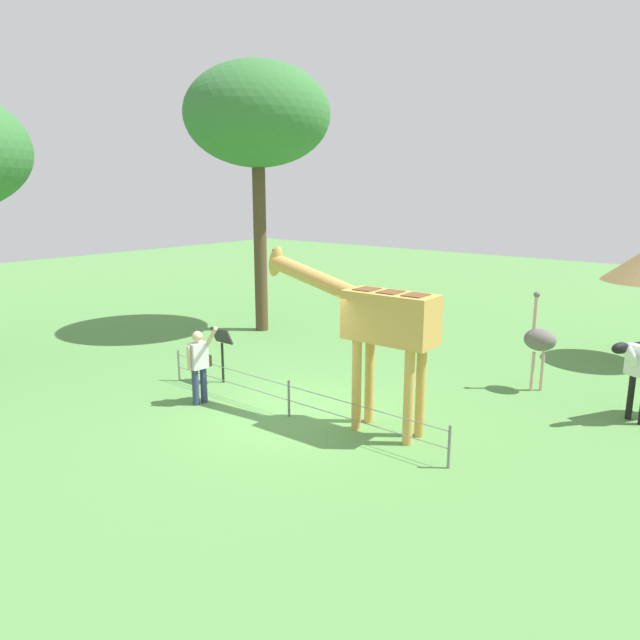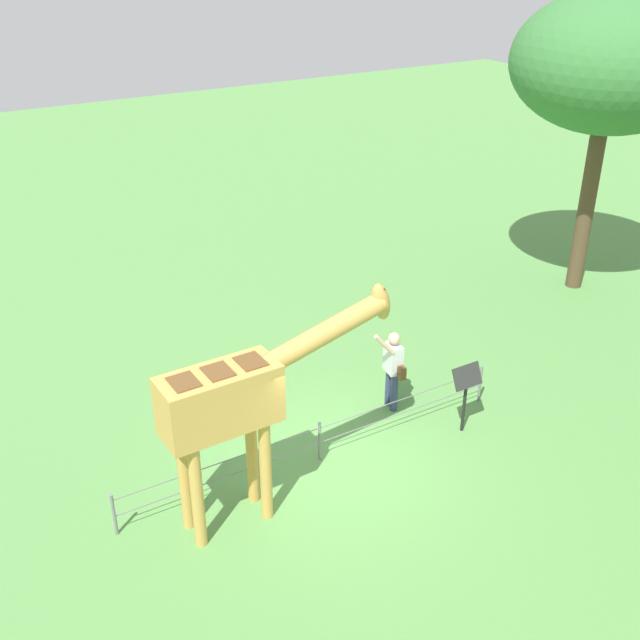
% 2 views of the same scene
% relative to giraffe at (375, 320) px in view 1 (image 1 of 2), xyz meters
% --- Properties ---
extents(ground_plane, '(60.00, 60.00, 0.00)m').
position_rel_giraffe_xyz_m(ground_plane, '(1.63, 0.41, -2.11)').
color(ground_plane, '#568E47').
extents(giraffe, '(3.80, 0.75, 3.35)m').
position_rel_giraffe_xyz_m(giraffe, '(0.00, 0.00, 0.00)').
color(giraffe, gold).
rests_on(giraffe, ground_plane).
extents(visitor, '(0.65, 0.59, 1.72)m').
position_rel_giraffe_xyz_m(visitor, '(3.55, 1.22, -1.21)').
color(visitor, navy).
rests_on(visitor, ground_plane).
extents(ostrich, '(0.70, 0.56, 2.25)m').
position_rel_giraffe_xyz_m(ostrich, '(-1.65, -4.09, -0.94)').
color(ostrich, '#CC9E93').
rests_on(ostrich, ground_plane).
extents(tree_east, '(4.37, 4.37, 8.12)m').
position_rel_giraffe_xyz_m(tree_east, '(7.22, -4.30, 4.42)').
color(tree_east, brown).
rests_on(tree_east, ground_plane).
extents(info_sign, '(0.56, 0.21, 1.32)m').
position_rel_giraffe_xyz_m(info_sign, '(4.24, -0.01, -1.17)').
color(info_sign, black).
rests_on(info_sign, ground_plane).
extents(wire_fence, '(7.05, 0.05, 0.75)m').
position_rel_giraffe_xyz_m(wire_fence, '(1.63, 0.57, -1.71)').
color(wire_fence, slate).
rests_on(wire_fence, ground_plane).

